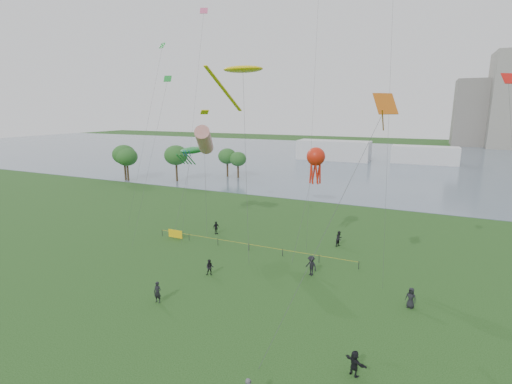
% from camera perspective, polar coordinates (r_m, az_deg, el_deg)
% --- Properties ---
extents(ground_plane, '(400.00, 400.00, 0.00)m').
position_cam_1_polar(ground_plane, '(28.96, -8.73, -19.76)').
color(ground_plane, '#173B12').
extents(lake, '(400.00, 120.00, 0.08)m').
position_cam_1_polar(lake, '(122.05, 17.83, 4.72)').
color(lake, slate).
rests_on(lake, ground_plane).
extents(building_low, '(16.00, 18.00, 28.00)m').
position_cam_1_polar(building_low, '(189.17, 30.53, 10.44)').
color(building_low, slate).
rests_on(building_low, ground_plane).
extents(pavilion_left, '(22.00, 8.00, 6.00)m').
position_cam_1_polar(pavilion_left, '(118.78, 11.85, 6.30)').
color(pavilion_left, silver).
rests_on(pavilion_left, ground_plane).
extents(pavilion_right, '(18.00, 7.00, 5.00)m').
position_cam_1_polar(pavilion_right, '(118.99, 24.51, 5.21)').
color(pavilion_right, silver).
rests_on(pavilion_right, ground_plane).
extents(trees, '(26.20, 17.90, 7.89)m').
position_cam_1_polar(trees, '(84.80, -13.31, 5.40)').
color(trees, '#372A19').
rests_on(trees, ground_plane).
extents(fence, '(24.07, 0.07, 1.05)m').
position_cam_1_polar(fence, '(44.57, -8.26, -7.05)').
color(fence, black).
rests_on(fence, ground_plane).
extents(spectator_a, '(0.92, 0.83, 1.55)m').
position_cam_1_polar(spectator_a, '(36.12, -7.13, -11.45)').
color(spectator_a, black).
rests_on(spectator_a, ground_plane).
extents(spectator_b, '(1.44, 1.19, 1.94)m').
position_cam_1_polar(spectator_b, '(36.15, 8.47, -11.13)').
color(spectator_b, black).
rests_on(spectator_b, ground_plane).
extents(spectator_c, '(0.75, 1.04, 1.65)m').
position_cam_1_polar(spectator_c, '(47.32, -6.17, -5.47)').
color(spectator_c, black).
rests_on(spectator_c, ground_plane).
extents(spectator_d, '(0.95, 0.77, 1.69)m').
position_cam_1_polar(spectator_d, '(32.88, 22.72, -14.79)').
color(spectator_d, black).
rests_on(spectator_d, ground_plane).
extents(spectator_e, '(1.53, 1.11, 1.60)m').
position_cam_1_polar(spectator_e, '(24.75, 14.92, -24.11)').
color(spectator_e, black).
rests_on(spectator_e, ground_plane).
extents(spectator_f, '(0.68, 0.48, 1.78)m').
position_cam_1_polar(spectator_f, '(32.24, -14.92, -14.67)').
color(spectator_f, black).
rests_on(spectator_f, ground_plane).
extents(spectator_g, '(0.99, 1.09, 1.81)m').
position_cam_1_polar(spectator_g, '(43.97, 12.67, -7.02)').
color(spectator_g, black).
rests_on(spectator_g, ground_plane).
extents(kite_stingray, '(5.77, 9.91, 20.06)m').
position_cam_1_polar(kite_stingray, '(42.15, -2.12, 18.24)').
color(kite_stingray, '#3F3F42').
extents(kite_windsock, '(4.28, 5.14, 13.68)m').
position_cam_1_polar(kite_windsock, '(46.45, -7.98, 7.91)').
color(kite_windsock, '#3F3F42').
extents(kite_creature, '(2.41, 7.73, 10.65)m').
position_cam_1_polar(kite_creature, '(49.36, -9.76, 6.31)').
color(kite_creature, '#3F3F42').
extents(kite_octopus, '(1.99, 5.19, 11.57)m').
position_cam_1_polar(kite_octopus, '(39.70, 9.19, 5.26)').
color(kite_octopus, '#3F3F42').
extents(kite_delta, '(6.32, 8.12, 16.45)m').
position_cam_1_polar(kite_delta, '(24.99, 18.62, 11.15)').
color(kite_delta, '#3F3F42').
extents(small_kites, '(39.91, 13.27, 12.29)m').
position_cam_1_polar(small_kites, '(43.35, 1.64, 23.79)').
color(small_kites, '#E5598C').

